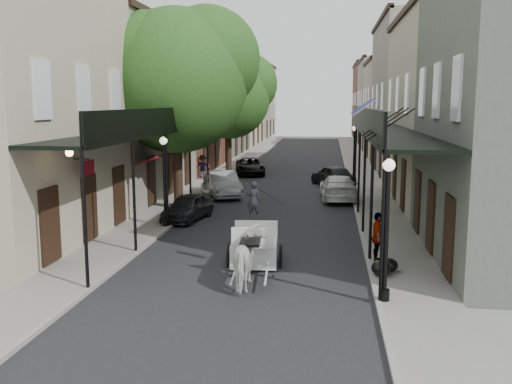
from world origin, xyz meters
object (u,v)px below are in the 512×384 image
(lamppost_right_far, at_px, (354,155))
(carriage, at_px, (255,229))
(pedestrian_sidewalk_left, at_px, (203,167))
(car_left_near, at_px, (188,207))
(tree_near, at_px, (185,75))
(horse, at_px, (250,258))
(tree_far, at_px, (234,93))
(car_left_mid, at_px, (223,184))
(car_left_far, at_px, (250,166))
(pedestrian_walking, at_px, (207,191))
(lamppost_right_near, at_px, (387,228))
(lamppost_left, at_px, (164,180))
(pedestrian_sidewalk_right, at_px, (378,238))
(car_right_near, at_px, (339,188))
(car_right_far, at_px, (333,176))

(lamppost_right_far, bearing_deg, carriage, -103.28)
(pedestrian_sidewalk_left, relative_size, car_left_near, 0.46)
(tree_near, xyz_separation_m, horse, (4.62, -11.18, -5.64))
(tree_far, height_order, pedestrian_sidewalk_left, tree_far)
(car_left_mid, bearing_deg, tree_far, 75.02)
(horse, height_order, car_left_far, horse)
(tree_near, distance_m, pedestrian_walking, 5.85)
(lamppost_right_near, xyz_separation_m, car_left_far, (-7.14, 26.00, -1.44))
(tree_far, xyz_separation_m, car_left_far, (1.21, -0.18, -5.23))
(lamppost_right_near, height_order, lamppost_left, same)
(pedestrian_sidewalk_right, relative_size, car_left_far, 0.37)
(car_right_near, bearing_deg, car_left_near, 39.60)
(lamppost_right_far, xyz_separation_m, car_right_near, (-0.95, -4.00, -1.38))
(pedestrian_sidewalk_right, height_order, car_left_mid, pedestrian_sidewalk_right)
(pedestrian_sidewalk_left, relative_size, car_right_near, 0.34)
(pedestrian_sidewalk_right, distance_m, car_right_far, 17.47)
(pedestrian_sidewalk_left, relative_size, pedestrian_sidewalk_right, 0.97)
(tree_far, height_order, lamppost_left, tree_far)
(horse, relative_size, car_left_far, 0.46)
(tree_near, height_order, pedestrian_sidewalk_left, tree_near)
(horse, distance_m, car_left_near, 9.70)
(carriage, distance_m, car_left_near, 7.29)
(lamppost_right_near, bearing_deg, pedestrian_sidewalk_right, 88.40)
(pedestrian_sidewalk_right, bearing_deg, pedestrian_walking, 38.96)
(car_right_near, xyz_separation_m, car_right_far, (-0.27, 5.00, 0.01))
(lamppost_left, relative_size, lamppost_right_far, 1.00)
(tree_far, relative_size, car_left_mid, 2.03)
(car_right_far, bearing_deg, pedestrian_walking, 26.06)
(lamppost_right_far, height_order, carriage, lamppost_right_far)
(horse, xyz_separation_m, pedestrian_sidewalk_left, (-6.22, 21.72, 0.07))
(tree_far, relative_size, pedestrian_sidewalk_left, 5.41)
(carriage, xyz_separation_m, car_right_near, (2.91, 12.36, -0.43))
(lamppost_right_far, height_order, car_right_far, lamppost_right_far)
(tree_far, xyz_separation_m, lamppost_left, (0.15, -18.18, -3.79))
(horse, bearing_deg, car_left_far, -86.08)
(pedestrian_walking, bearing_deg, tree_far, 69.80)
(lamppost_right_far, height_order, car_right_near, lamppost_right_far)
(pedestrian_walking, distance_m, car_left_near, 3.53)
(carriage, xyz_separation_m, pedestrian_sidewalk_right, (3.96, -0.06, -0.16))
(lamppost_right_near, xyz_separation_m, car_left_mid, (-7.33, 16.37, -1.35))
(pedestrian_sidewalk_right, bearing_deg, car_right_far, 5.04)
(pedestrian_walking, height_order, pedestrian_sidewalk_left, pedestrian_sidewalk_left)
(pedestrian_walking, distance_m, car_right_far, 9.97)
(carriage, relative_size, car_left_near, 0.82)
(car_left_near, bearing_deg, lamppost_right_far, 63.11)
(pedestrian_sidewalk_right, bearing_deg, tree_near, 45.01)
(lamppost_left, relative_size, carriage, 1.30)
(pedestrian_sidewalk_right, xyz_separation_m, car_left_mid, (-7.43, 12.79, -0.24))
(car_right_far, bearing_deg, lamppost_left, 37.60)
(pedestrian_walking, bearing_deg, car_left_near, -115.15)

